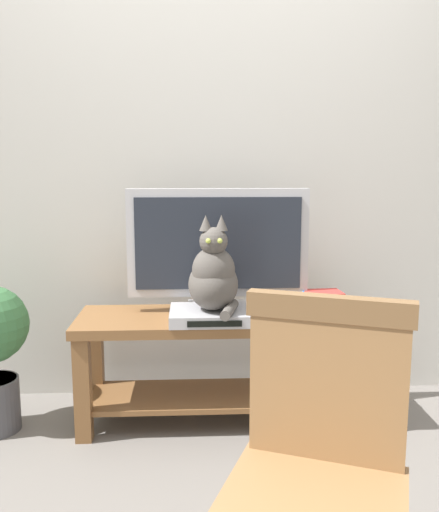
% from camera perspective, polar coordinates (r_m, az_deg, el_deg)
% --- Properties ---
extents(ground_plane, '(12.00, 12.00, 0.00)m').
position_cam_1_polar(ground_plane, '(2.25, 0.03, -22.65)').
color(ground_plane, slate).
extents(back_wall, '(7.00, 0.12, 2.80)m').
position_cam_1_polar(back_wall, '(2.88, -0.97, 13.46)').
color(back_wall, beige).
rests_on(back_wall, ground).
extents(tv_stand, '(1.30, 0.44, 0.51)m').
position_cam_1_polar(tv_stand, '(2.60, -0.06, -9.55)').
color(tv_stand, brown).
rests_on(tv_stand, ground).
extents(tv, '(0.84, 0.20, 0.58)m').
position_cam_1_polar(tv, '(2.57, -0.15, 0.90)').
color(tv, '#B7B7BC').
rests_on(tv, tv_stand).
extents(media_box, '(0.38, 0.28, 0.05)m').
position_cam_1_polar(media_box, '(2.46, -0.65, -6.11)').
color(media_box, '#ADADB2').
rests_on(media_box, tv_stand).
extents(cat, '(0.22, 0.33, 0.42)m').
position_cam_1_polar(cat, '(2.40, -0.61, -2.10)').
color(cat, '#514C47').
rests_on(cat, media_box).
extents(wooden_chair, '(0.52, 0.52, 0.89)m').
position_cam_1_polar(wooden_chair, '(1.37, 10.20, -20.13)').
color(wooden_chair, olive).
rests_on(wooden_chair, ground).
extents(book_stack, '(0.23, 0.16, 0.10)m').
position_cam_1_polar(book_stack, '(2.65, 10.60, -4.71)').
color(book_stack, '#2D2D33').
rests_on(book_stack, tv_stand).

